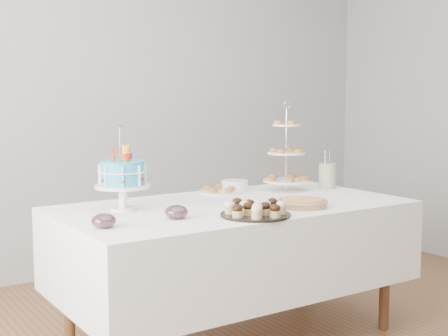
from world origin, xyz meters
TOP-DOWN VIEW (x-y plane):
  - walls at (0.00, 0.00)m, footprint 5.04×4.04m
  - table at (0.00, 0.30)m, footprint 1.92×1.02m
  - birthday_cake at (-0.59, 0.46)m, footprint 0.29×0.29m
  - cupcake_tray at (-0.10, -0.05)m, footprint 0.35×0.35m
  - pie at (0.26, 0.02)m, footprint 0.27×0.27m
  - tiered_stand at (0.56, 0.53)m, footprint 0.29×0.29m
  - plate_stack at (0.28, 0.70)m, footprint 0.17×0.17m
  - pastry_plate at (0.15, 0.67)m, footprint 0.27×0.27m
  - jam_bowl_a at (-0.46, 0.11)m, footprint 0.11×0.11m
  - jam_bowl_b at (-0.84, 0.11)m, footprint 0.11×0.11m
  - utensil_pitcher at (0.84, 0.46)m, footprint 0.11×0.11m

SIDE VIEW (x-z plane):
  - table at x=0.00m, z-range 0.16..0.93m
  - pastry_plate at x=0.15m, z-range 0.77..0.81m
  - pie at x=0.26m, z-range 0.77..0.82m
  - jam_bowl_b at x=-0.84m, z-range 0.77..0.84m
  - jam_bowl_a at x=-0.46m, z-range 0.77..0.84m
  - plate_stack at x=0.28m, z-range 0.77..0.84m
  - cupcake_tray at x=-0.10m, z-range 0.77..0.85m
  - utensil_pitcher at x=0.84m, z-range 0.73..0.98m
  - birthday_cake at x=-0.59m, z-range 0.67..1.11m
  - tiered_stand at x=0.56m, z-range 0.72..1.28m
  - walls at x=0.00m, z-range 0.00..2.70m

